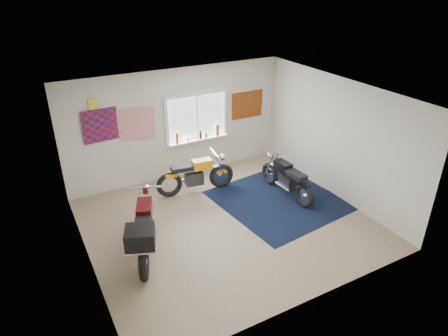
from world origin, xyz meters
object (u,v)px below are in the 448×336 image
navy_rug (278,200)px  black_chrome_bike (287,179)px  yellow_triumph (195,176)px  maroon_tourer (144,231)px

navy_rug → black_chrome_bike: (0.29, 0.12, 0.40)m
navy_rug → yellow_triumph: yellow_triumph is taller
navy_rug → maroon_tourer: size_ratio=1.26×
navy_rug → maroon_tourer: bearing=-171.7°
yellow_triumph → maroon_tourer: (-1.79, -1.74, 0.15)m
yellow_triumph → black_chrome_bike: size_ratio=1.04×
navy_rug → black_chrome_bike: 0.51m
navy_rug → black_chrome_bike: black_chrome_bike is taller
black_chrome_bike → maroon_tourer: size_ratio=0.87×
navy_rug → maroon_tourer: (-3.27, -0.48, 0.55)m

